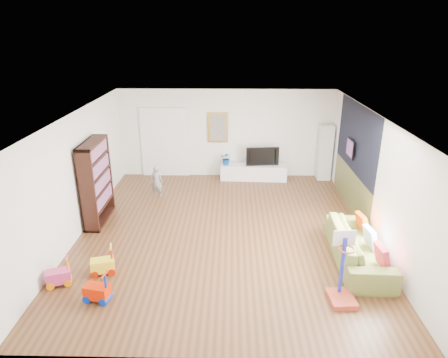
{
  "coord_description": "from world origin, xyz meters",
  "views": [
    {
      "loc": [
        0.17,
        -8.13,
        4.43
      ],
      "look_at": [
        0.0,
        0.4,
        1.15
      ],
      "focal_mm": 32.0,
      "sensor_mm": 36.0,
      "label": 1
    }
  ],
  "objects_px": {
    "sofa": "(359,247)",
    "bookshelf": "(96,182)",
    "media_console": "(254,172)",
    "basketball_hoop": "(345,270)"
  },
  "relations": [
    {
      "from": "sofa",
      "to": "basketball_hoop",
      "type": "xyz_separation_m",
      "value": [
        -0.63,
        -1.25,
        0.3
      ]
    },
    {
      "from": "bookshelf",
      "to": "basketball_hoop",
      "type": "distance_m",
      "value": 5.91
    },
    {
      "from": "basketball_hoop",
      "to": "media_console",
      "type": "bearing_deg",
      "value": 98.07
    },
    {
      "from": "bookshelf",
      "to": "sofa",
      "type": "bearing_deg",
      "value": -17.36
    },
    {
      "from": "sofa",
      "to": "bookshelf",
      "type": "bearing_deg",
      "value": 75.32
    },
    {
      "from": "media_console",
      "to": "basketball_hoop",
      "type": "bearing_deg",
      "value": -75.73
    },
    {
      "from": "bookshelf",
      "to": "basketball_hoop",
      "type": "relative_size",
      "value": 1.56
    },
    {
      "from": "media_console",
      "to": "sofa",
      "type": "height_order",
      "value": "sofa"
    },
    {
      "from": "media_console",
      "to": "sofa",
      "type": "bearing_deg",
      "value": -65.57
    },
    {
      "from": "bookshelf",
      "to": "sofa",
      "type": "height_order",
      "value": "bookshelf"
    }
  ]
}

